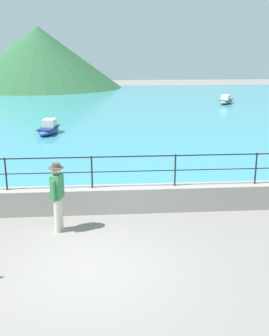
{
  "coord_description": "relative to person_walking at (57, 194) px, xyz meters",
  "views": [
    {
      "loc": [
        0.28,
        -7.68,
        4.3
      ],
      "look_at": [
        1.21,
        3.7,
        1.1
      ],
      "focal_mm": 44.21,
      "sensor_mm": 36.0,
      "label": 1
    }
  ],
  "objects": [
    {
      "name": "hill_main",
      "position": [
        -6.32,
        43.36,
        2.7
      ],
      "size": [
        20.28,
        20.28,
        7.36
      ],
      "primitive_type": "cone",
      "color": "#285633",
      "rests_on": "ground"
    },
    {
      "name": "railing",
      "position": [
        0.82,
        1.22,
        0.36
      ],
      "size": [
        18.44,
        0.04,
        0.9
      ],
      "color": "black",
      "rests_on": "promenade_wall"
    },
    {
      "name": "lake_water",
      "position": [
        0.82,
        23.86,
        -0.95
      ],
      "size": [
        64.0,
        44.32,
        0.06
      ],
      "primitive_type": "cube",
      "color": "teal",
      "rests_on": "ground"
    },
    {
      "name": "boat_1",
      "position": [
        -1.73,
        12.69,
        -0.65
      ],
      "size": [
        1.3,
        2.42,
        0.76
      ],
      "color": "#2D4C9E",
      "rests_on": "lake_water"
    },
    {
      "name": "person_walking",
      "position": [
        0.0,
        0.0,
        0.0
      ],
      "size": [
        0.38,
        0.55,
        1.75
      ],
      "color": "beige",
      "rests_on": "ground"
    },
    {
      "name": "ground_plane",
      "position": [
        0.82,
        -1.98,
        -0.98
      ],
      "size": [
        120.0,
        120.0,
        0.0
      ],
      "primitive_type": "plane",
      "color": "slate"
    },
    {
      "name": "promenade_wall",
      "position": [
        0.82,
        1.22,
        -0.63
      ],
      "size": [
        20.0,
        0.56,
        0.7
      ],
      "primitive_type": "cube",
      "color": "gray",
      "rests_on": "ground"
    },
    {
      "name": "boat_2",
      "position": [
        11.8,
        25.17,
        -0.65
      ],
      "size": [
        2.01,
        2.42,
        0.76
      ],
      "color": "gray",
      "rests_on": "lake_water"
    }
  ]
}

